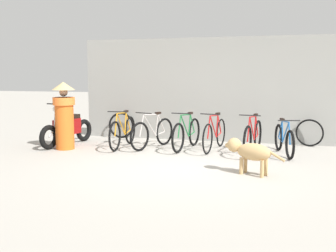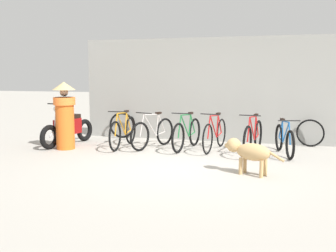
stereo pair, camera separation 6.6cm
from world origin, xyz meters
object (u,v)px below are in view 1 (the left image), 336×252
object	(u,v)px
bicycle_1	(153,133)
bicycle_3	(215,134)
bicycle_2	(187,134)
person_in_robes	(64,114)
bicycle_4	(253,137)
motorcycle	(67,129)
bicycle_5	(284,140)
bicycle_0	(123,132)
spare_tire_left	(121,125)
stray_dog	(249,151)
spare_tire_right	(309,133)

from	to	relation	value
bicycle_1	bicycle_3	size ratio (longest dim) A/B	0.92
bicycle_2	person_in_robes	size ratio (longest dim) A/B	1.07
bicycle_4	person_in_robes	world-z (taller)	person_in_robes
bicycle_1	motorcycle	size ratio (longest dim) A/B	0.83
bicycle_4	motorcycle	bearing A→B (deg)	-79.47
bicycle_1	bicycle_2	world-z (taller)	bicycle_2
bicycle_4	bicycle_5	distance (m)	0.67
bicycle_2	bicycle_4	distance (m)	1.55
bicycle_2	bicycle_4	xyz separation A→B (m)	(1.54, -0.12, 0.01)
bicycle_0	spare_tire_left	bearing A→B (deg)	-157.87
stray_dog	person_in_robes	size ratio (longest dim) A/B	0.68
stray_dog	spare_tire_right	size ratio (longest dim) A/B	1.60
spare_tire_right	bicycle_2	bearing A→B (deg)	-157.81
stray_dog	bicycle_3	bearing A→B (deg)	-44.87
bicycle_1	bicycle_2	distance (m)	0.83
bicycle_2	bicycle_3	world-z (taller)	bicycle_2
bicycle_3	stray_dog	xyz separation A→B (m)	(0.93, -2.08, 0.04)
person_in_robes	spare_tire_left	world-z (taller)	person_in_robes
bicycle_5	person_in_robes	xyz separation A→B (m)	(-4.99, -0.67, 0.51)
person_in_robes	spare_tire_left	xyz separation A→B (m)	(0.66, 1.89, -0.49)
bicycle_0	motorcycle	bearing A→B (deg)	-88.63
bicycle_2	spare_tire_right	bearing A→B (deg)	121.36
bicycle_0	person_in_robes	world-z (taller)	person_in_robes
bicycle_3	motorcycle	world-z (taller)	motorcycle
bicycle_1	person_in_robes	world-z (taller)	person_in_robes
bicycle_1	spare_tire_right	distance (m)	3.85
bicycle_1	bicycle_2	size ratio (longest dim) A/B	0.93
stray_dog	person_in_robes	world-z (taller)	person_in_robes
bicycle_0	person_in_robes	bearing A→B (deg)	-66.72
motorcycle	spare_tire_right	distance (m)	6.01
bicycle_4	bicycle_2	bearing A→B (deg)	-85.56
motorcycle	spare_tire_right	bearing A→B (deg)	113.79
bicycle_0	spare_tire_left	size ratio (longest dim) A/B	2.46
bicycle_1	person_in_robes	distance (m)	2.13
bicycle_2	bicycle_4	bearing A→B (deg)	94.64
bicycle_3	spare_tire_left	size ratio (longest dim) A/B	2.40
bicycle_0	bicycle_1	size ratio (longest dim) A/B	1.12
motorcycle	spare_tire_left	distance (m)	1.65
person_in_robes	bicycle_2	bearing A→B (deg)	-157.62
bicycle_5	bicycle_1	bearing A→B (deg)	-103.24
bicycle_2	bicycle_4	size ratio (longest dim) A/B	0.97
person_in_robes	spare_tire_right	bearing A→B (deg)	-153.90
bicycle_2	stray_dog	world-z (taller)	bicycle_2
bicycle_1	bicycle_2	xyz separation A→B (m)	(0.83, 0.06, 0.00)
bicycle_3	bicycle_5	distance (m)	1.56
bicycle_4	bicycle_3	bearing A→B (deg)	-92.93
bicycle_4	spare_tire_right	distance (m)	1.82
bicycle_1	stray_dog	xyz separation A→B (m)	(2.41, -1.96, 0.05)
bicycle_0	bicycle_2	distance (m)	1.55
stray_dog	person_in_robes	distance (m)	4.57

